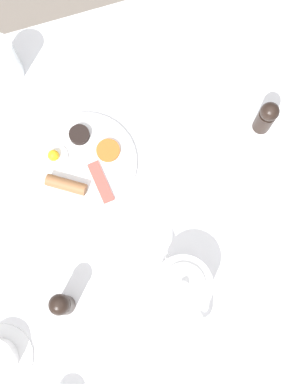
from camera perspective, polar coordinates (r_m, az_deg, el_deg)
ground_plane at (r=1.84m, az=0.00°, el=-6.28°), size 8.00×8.00×0.00m
table at (r=1.16m, az=0.00°, el=-1.07°), size 1.09×1.17×0.75m
breakfast_plate at (r=1.12m, az=-8.00°, el=3.64°), size 0.27×0.27×0.04m
teapot_near at (r=1.02m, az=4.86°, el=-11.85°), size 0.21×0.13×0.12m
water_glass_tall at (r=1.23m, az=-17.57°, el=15.58°), size 0.08×0.08×0.12m
pepper_grinder at (r=1.14m, az=15.28°, el=9.17°), size 0.05×0.05×0.11m
salt_grinder at (r=1.02m, az=-10.41°, el=-13.91°), size 0.05×0.05×0.11m
fork_by_plate at (r=1.28m, az=-0.08°, el=19.24°), size 0.16×0.07×0.00m
knife_by_plate at (r=1.33m, az=11.36°, el=20.72°), size 0.04×0.21×0.00m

